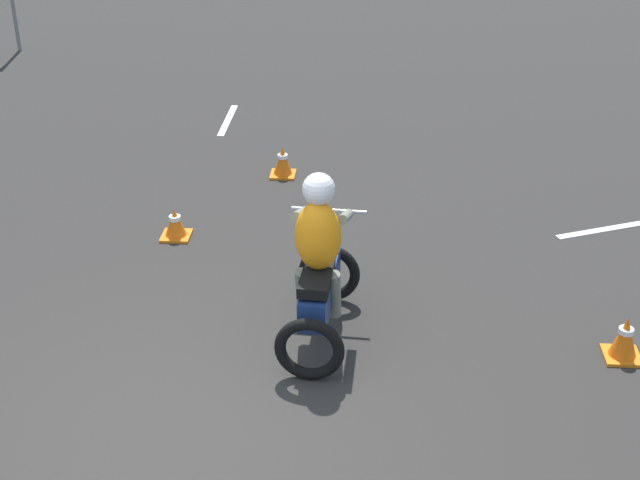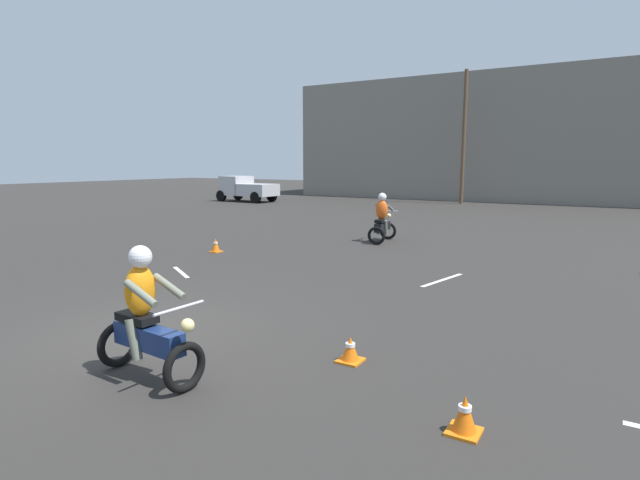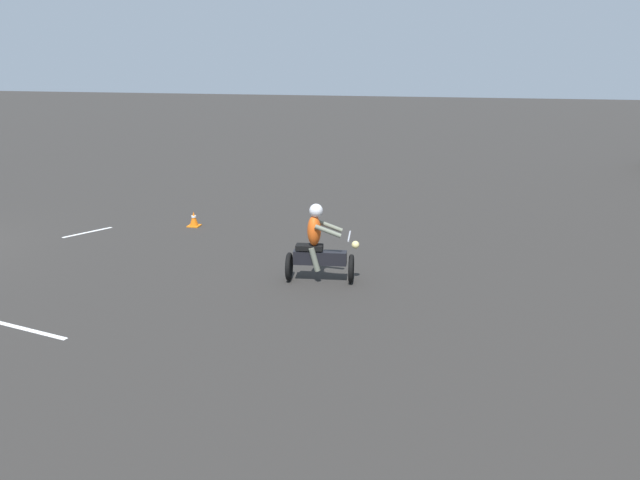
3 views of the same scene
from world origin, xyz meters
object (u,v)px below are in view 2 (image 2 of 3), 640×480
object	(u,v)px
traffic_cone_far_center	(216,245)
traffic_cone_far_left	(350,350)
utility_pole_far	(464,138)
motorcycle_rider_foreground	(146,321)
motorcycle_rider_background	(382,221)
traffic_cone_mid_left	(465,415)
pickup_truck	(246,188)

from	to	relation	value
traffic_cone_far_center	traffic_cone_far_left	bearing A→B (deg)	-35.99
utility_pole_far	traffic_cone_far_left	bearing A→B (deg)	-77.55
motorcycle_rider_foreground	motorcycle_rider_background	bearing A→B (deg)	-166.31
traffic_cone_far_left	utility_pole_far	world-z (taller)	utility_pole_far
motorcycle_rider_foreground	traffic_cone_far_center	world-z (taller)	motorcycle_rider_foreground
motorcycle_rider_foreground	motorcycle_rider_background	size ratio (longest dim) A/B	1.00
motorcycle_rider_foreground	utility_pole_far	world-z (taller)	utility_pole_far
motorcycle_rider_background	traffic_cone_mid_left	world-z (taller)	motorcycle_rider_background
motorcycle_rider_background	utility_pole_far	world-z (taller)	utility_pole_far
pickup_truck	traffic_cone_mid_left	xyz separation A→B (m)	(20.98, -22.23, -0.74)
traffic_cone_mid_left	traffic_cone_far_center	distance (m)	11.08
motorcycle_rider_foreground	pickup_truck	distance (m)	28.72
motorcycle_rider_background	traffic_cone_far_left	bearing A→B (deg)	-75.07
traffic_cone_far_center	motorcycle_rider_foreground	bearing A→B (deg)	-52.53
motorcycle_rider_background	pickup_truck	bearing A→B (deg)	136.14
traffic_cone_mid_left	pickup_truck	bearing A→B (deg)	133.34
traffic_cone_mid_left	utility_pole_far	distance (m)	29.35
traffic_cone_far_left	traffic_cone_mid_left	bearing A→B (deg)	-29.42
traffic_cone_far_center	traffic_cone_far_left	distance (m)	9.03
traffic_cone_mid_left	traffic_cone_far_left	world-z (taller)	traffic_cone_mid_left
traffic_cone_mid_left	traffic_cone_far_left	distance (m)	2.06
motorcycle_rider_foreground	traffic_cone_far_center	bearing A→B (deg)	-138.40
motorcycle_rider_foreground	traffic_cone_mid_left	world-z (taller)	motorcycle_rider_foreground
traffic_cone_mid_left	utility_pole_far	bearing A→B (deg)	105.47
motorcycle_rider_foreground	traffic_cone_far_center	xyz separation A→B (m)	(-5.39, 7.04, -0.53)
pickup_truck	traffic_cone_mid_left	distance (m)	30.57
motorcycle_rider_background	pickup_truck	size ratio (longest dim) A/B	0.40
utility_pole_far	motorcycle_rider_foreground	bearing A→B (deg)	-81.98
traffic_cone_mid_left	motorcycle_rider_foreground	bearing A→B (deg)	-169.01
traffic_cone_far_center	utility_pole_far	distance (m)	22.11
motorcycle_rider_background	pickup_truck	xyz separation A→B (m)	(-15.36, 11.61, 0.20)
traffic_cone_far_left	traffic_cone_far_center	bearing A→B (deg)	144.01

